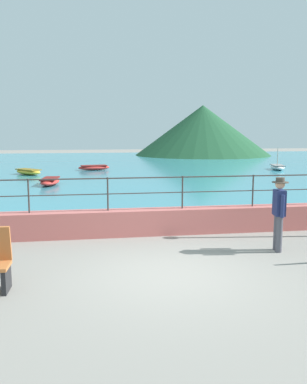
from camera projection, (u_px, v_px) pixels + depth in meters
ground_plane at (168, 274)px, 7.98m from camera, size 120.00×120.00×0.00m
promenade_wall at (146, 222)px, 11.05m from camera, size 20.00×0.56×0.70m
railing at (146, 187)px, 10.91m from camera, size 18.44×0.04×0.90m
lake_water at (108, 166)px, 33.22m from camera, size 64.00×44.32×0.06m
hill_main at (203, 131)px, 48.87m from camera, size 16.48×16.48×6.05m
person_walking at (279, 210)px, 9.41m from camera, size 0.38×0.56×1.75m
boat_2 at (28, 172)px, 26.30m from camera, size 2.21×2.31×0.36m
boat_3 at (94, 167)px, 29.50m from camera, size 2.42×1.30×0.36m
boat_4 at (50, 181)px, 21.12m from camera, size 1.10×2.37×0.36m
boat_5 at (277, 167)px, 29.81m from camera, size 1.42×2.45×1.62m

